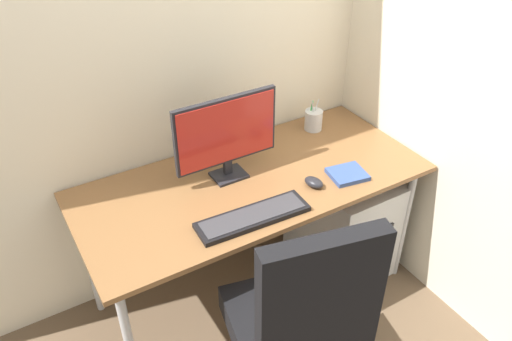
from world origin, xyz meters
name	(u,v)px	position (x,y,z in m)	size (l,w,h in m)	color
ground_plane	(253,289)	(0.00, 0.00, 0.00)	(8.00, 8.00, 0.00)	brown
wall_back	(206,8)	(0.00, 0.39, 1.40)	(3.12, 0.04, 2.80)	beige
wall_side_right	(450,15)	(0.83, -0.22, 1.40)	(0.04, 2.24, 2.80)	beige
desk	(252,189)	(0.00, 0.00, 0.67)	(1.60, 0.72, 0.73)	brown
office_chair	(300,321)	(-0.18, -0.65, 0.55)	(0.63, 0.63, 1.07)	black
filing_cabinet	(342,218)	(0.54, -0.04, 0.29)	(0.39, 0.54, 0.58)	silver
monitor	(226,134)	(-0.08, 0.09, 0.95)	(0.49, 0.12, 0.39)	black
keyboard	(253,217)	(-0.14, -0.24, 0.74)	(0.49, 0.16, 0.02)	black
mouse	(314,182)	(0.21, -0.18, 0.75)	(0.06, 0.09, 0.04)	black
pen_holder	(313,120)	(0.51, 0.23, 0.78)	(0.09, 0.09, 0.17)	silver
notebook	(347,174)	(0.39, -0.20, 0.74)	(0.16, 0.14, 0.02)	#334C8C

